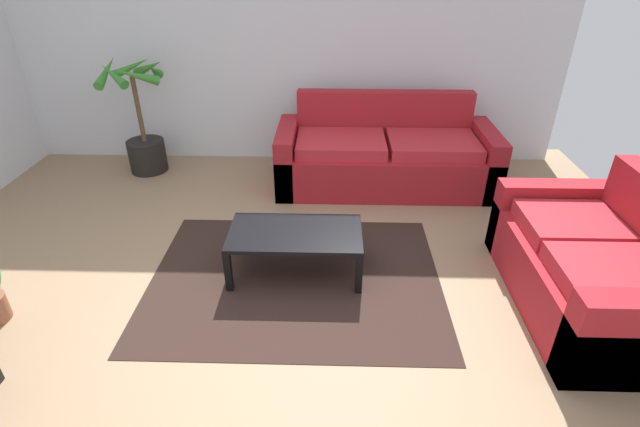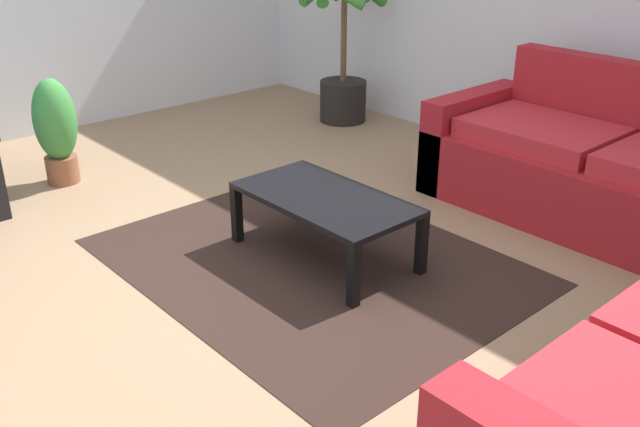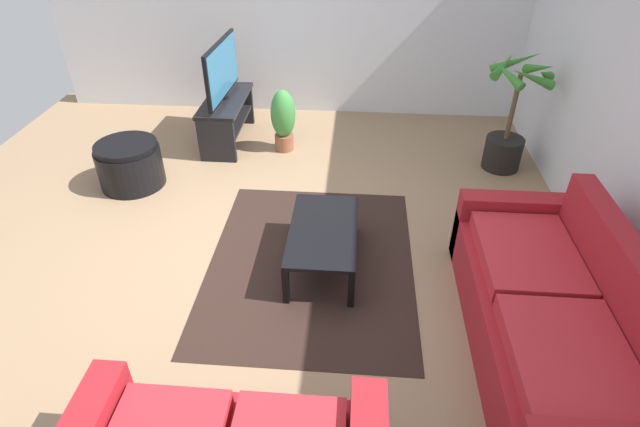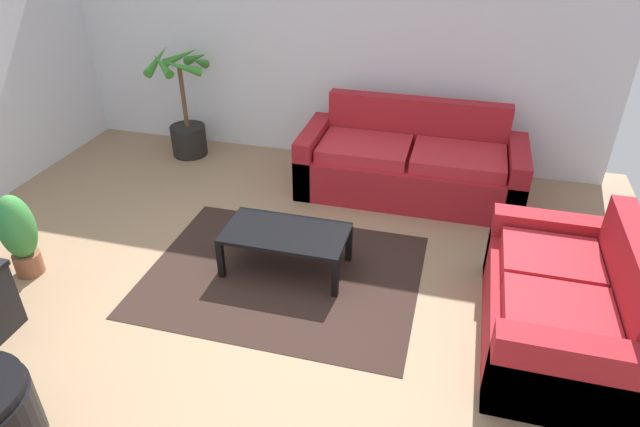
{
  "view_description": "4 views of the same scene",
  "coord_description": "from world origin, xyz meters",
  "px_view_note": "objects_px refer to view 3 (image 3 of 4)",
  "views": [
    {
      "loc": [
        0.48,
        -2.26,
        2.24
      ],
      "look_at": [
        0.39,
        0.88,
        0.43
      ],
      "focal_mm": 26.48,
      "sensor_mm": 36.0,
      "label": 1
    },
    {
      "loc": [
        2.76,
        -1.6,
        1.82
      ],
      "look_at": [
        0.61,
        0.32,
        0.51
      ],
      "focal_mm": 39.61,
      "sensor_mm": 36.0,
      "label": 2
    },
    {
      "loc": [
        3.41,
        0.94,
        2.75
      ],
      "look_at": [
        0.1,
        0.68,
        0.43
      ],
      "focal_mm": 28.02,
      "sensor_mm": 36.0,
      "label": 3
    },
    {
      "loc": [
        1.44,
        -2.79,
        2.78
      ],
      "look_at": [
        0.46,
        0.85,
        0.49
      ],
      "focal_mm": 30.94,
      "sensor_mm": 36.0,
      "label": 4
    }
  ],
  "objects_px": {
    "tv_stand": "(227,114)",
    "potted_palm": "(509,128)",
    "coffee_table": "(323,233)",
    "potted_plant_small": "(283,119)",
    "tv": "(222,70)",
    "couch_main": "(553,321)",
    "ottoman": "(130,164)"
  },
  "relations": [
    {
      "from": "potted_palm",
      "to": "ottoman",
      "type": "bearing_deg",
      "value": -80.34
    },
    {
      "from": "tv_stand",
      "to": "couch_main",
      "type": "bearing_deg",
      "value": 43.67
    },
    {
      "from": "tv",
      "to": "ottoman",
      "type": "bearing_deg",
      "value": -35.66
    },
    {
      "from": "tv",
      "to": "potted_palm",
      "type": "bearing_deg",
      "value": 82.57
    },
    {
      "from": "tv",
      "to": "potted_palm",
      "type": "relative_size",
      "value": 0.88
    },
    {
      "from": "couch_main",
      "to": "coffee_table",
      "type": "distance_m",
      "value": 1.77
    },
    {
      "from": "potted_plant_small",
      "to": "ottoman",
      "type": "xyz_separation_m",
      "value": [
        0.9,
        -1.47,
        -0.16
      ]
    },
    {
      "from": "couch_main",
      "to": "tv",
      "type": "bearing_deg",
      "value": -136.36
    },
    {
      "from": "potted_palm",
      "to": "tv_stand",
      "type": "bearing_deg",
      "value": -97.43
    },
    {
      "from": "tv",
      "to": "potted_plant_small",
      "type": "bearing_deg",
      "value": 75.91
    },
    {
      "from": "couch_main",
      "to": "potted_palm",
      "type": "height_order",
      "value": "potted_palm"
    },
    {
      "from": "couch_main",
      "to": "potted_plant_small",
      "type": "xyz_separation_m",
      "value": [
        -2.84,
        -2.18,
        0.08
      ]
    },
    {
      "from": "tv_stand",
      "to": "ottoman",
      "type": "relative_size",
      "value": 1.69
    },
    {
      "from": "tv_stand",
      "to": "potted_palm",
      "type": "relative_size",
      "value": 0.89
    },
    {
      "from": "coffee_table",
      "to": "ottoman",
      "type": "relative_size",
      "value": 1.53
    },
    {
      "from": "coffee_table",
      "to": "potted_plant_small",
      "type": "xyz_separation_m",
      "value": [
        -2.02,
        -0.61,
        0.07
      ]
    },
    {
      "from": "tv",
      "to": "ottoman",
      "type": "height_order",
      "value": "tv"
    },
    {
      "from": "potted_palm",
      "to": "potted_plant_small",
      "type": "xyz_separation_m",
      "value": [
        -0.24,
        -2.45,
        -0.09
      ]
    },
    {
      "from": "tv_stand",
      "to": "coffee_table",
      "type": "bearing_deg",
      "value": 30.72
    },
    {
      "from": "coffee_table",
      "to": "potted_palm",
      "type": "xyz_separation_m",
      "value": [
        -1.79,
        1.84,
        0.16
      ]
    },
    {
      "from": "tv_stand",
      "to": "tv",
      "type": "height_order",
      "value": "tv"
    },
    {
      "from": "tv_stand",
      "to": "tv",
      "type": "xyz_separation_m",
      "value": [
        0.0,
        0.0,
        0.53
      ]
    },
    {
      "from": "tv_stand",
      "to": "potted_palm",
      "type": "height_order",
      "value": "potted_palm"
    },
    {
      "from": "tv",
      "to": "ottoman",
      "type": "relative_size",
      "value": 1.67
    },
    {
      "from": "tv",
      "to": "potted_plant_small",
      "type": "height_order",
      "value": "tv"
    },
    {
      "from": "potted_palm",
      "to": "ottoman",
      "type": "xyz_separation_m",
      "value": [
        0.67,
        -3.92,
        -0.24
      ]
    },
    {
      "from": "tv_stand",
      "to": "potted_plant_small",
      "type": "relative_size",
      "value": 1.52
    },
    {
      "from": "tv",
      "to": "ottoman",
      "type": "distance_m",
      "value": 1.47
    },
    {
      "from": "tv_stand",
      "to": "potted_plant_small",
      "type": "bearing_deg",
      "value": 75.97
    },
    {
      "from": "couch_main",
      "to": "potted_palm",
      "type": "relative_size",
      "value": 1.78
    },
    {
      "from": "tv",
      "to": "potted_plant_small",
      "type": "distance_m",
      "value": 0.87
    },
    {
      "from": "tv_stand",
      "to": "potted_plant_small",
      "type": "height_order",
      "value": "potted_plant_small"
    }
  ]
}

